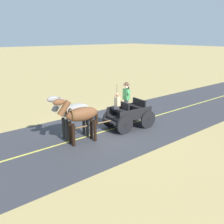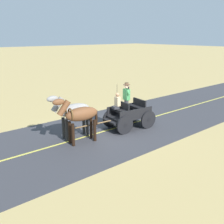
# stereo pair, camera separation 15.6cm
# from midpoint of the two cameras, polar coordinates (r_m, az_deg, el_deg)

# --- Properties ---
(ground_plane) EXTENTS (200.00, 200.00, 0.00)m
(ground_plane) POSITION_cam_midpoint_polar(r_m,az_deg,el_deg) (13.76, 0.01, -3.70)
(ground_plane) COLOR tan
(road_surface) EXTENTS (6.37, 160.00, 0.01)m
(road_surface) POSITION_cam_midpoint_polar(r_m,az_deg,el_deg) (13.76, 0.01, -3.68)
(road_surface) COLOR #38383D
(road_surface) RESTS_ON ground
(road_centre_stripe) EXTENTS (0.12, 160.00, 0.00)m
(road_centre_stripe) POSITION_cam_midpoint_polar(r_m,az_deg,el_deg) (13.76, 0.01, -3.66)
(road_centre_stripe) COLOR #DBCC4C
(road_centre_stripe) RESTS_ON road_surface
(horse_drawn_carriage) EXTENTS (1.64, 4.52, 2.50)m
(horse_drawn_carriage) POSITION_cam_midpoint_polar(r_m,az_deg,el_deg) (13.66, 3.24, -0.27)
(horse_drawn_carriage) COLOR black
(horse_drawn_carriage) RESTS_ON ground
(horse_near_side) EXTENTS (0.76, 2.15, 2.21)m
(horse_near_side) POSITION_cam_midpoint_polar(r_m,az_deg,el_deg) (11.68, -7.51, -0.76)
(horse_near_side) COLOR brown
(horse_near_side) RESTS_ON ground
(horse_off_side) EXTENTS (0.71, 2.14, 2.21)m
(horse_off_side) POSITION_cam_midpoint_polar(r_m,az_deg,el_deg) (12.29, -9.04, 0.07)
(horse_off_side) COLOR gray
(horse_off_side) RESTS_ON ground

